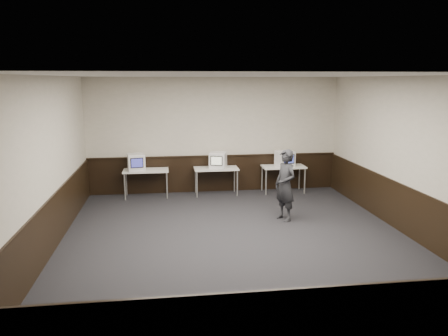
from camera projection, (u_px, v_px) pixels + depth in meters
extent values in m
plane|color=black|center=(238.00, 241.00, 8.60)|extent=(8.00, 8.00, 0.00)
plane|color=white|center=(239.00, 75.00, 7.96)|extent=(8.00, 8.00, 0.00)
plane|color=#BCB6A5|center=(214.00, 135.00, 12.17)|extent=(7.00, 0.00, 7.00)
plane|color=#BCB6A5|center=(304.00, 234.00, 4.40)|extent=(7.00, 0.00, 7.00)
plane|color=#BCB6A5|center=(46.00, 166.00, 7.82)|extent=(0.00, 8.00, 8.00)
plane|color=#BCB6A5|center=(410.00, 157.00, 8.75)|extent=(0.00, 8.00, 8.00)
cube|color=black|center=(215.00, 174.00, 12.37)|extent=(6.98, 0.04, 1.00)
cube|color=black|center=(300.00, 331.00, 4.64)|extent=(6.98, 0.04, 1.00)
cube|color=black|center=(52.00, 225.00, 8.04)|extent=(0.04, 7.98, 1.00)
cube|color=black|center=(405.00, 210.00, 8.96)|extent=(0.04, 7.98, 1.00)
cube|color=black|center=(215.00, 156.00, 12.24)|extent=(6.98, 0.06, 0.04)
cube|color=silver|center=(146.00, 170.00, 11.70)|extent=(1.20, 0.60, 0.04)
cylinder|color=#999999|center=(125.00, 187.00, 11.46)|extent=(0.04, 0.04, 0.71)
cylinder|color=#999999|center=(167.00, 186.00, 11.60)|extent=(0.04, 0.04, 0.71)
cylinder|color=#999999|center=(126.00, 183.00, 11.94)|extent=(0.04, 0.04, 0.71)
cylinder|color=#999999|center=(167.00, 181.00, 12.09)|extent=(0.04, 0.04, 0.71)
cube|color=silver|center=(216.00, 169.00, 11.95)|extent=(1.20, 0.60, 0.04)
cylinder|color=#999999|center=(197.00, 185.00, 11.71)|extent=(0.04, 0.04, 0.71)
cylinder|color=#999999|center=(237.00, 183.00, 11.86)|extent=(0.04, 0.04, 0.71)
cylinder|color=#999999|center=(196.00, 180.00, 12.20)|extent=(0.04, 0.04, 0.71)
cylinder|color=#999999|center=(234.00, 179.00, 12.34)|extent=(0.04, 0.04, 0.71)
cube|color=silver|center=(283.00, 167.00, 12.20)|extent=(1.20, 0.60, 0.04)
cylinder|color=#999999|center=(266.00, 182.00, 11.96)|extent=(0.04, 0.04, 0.71)
cylinder|color=#999999|center=(305.00, 181.00, 12.11)|extent=(0.04, 0.04, 0.71)
cylinder|color=#999999|center=(262.00, 178.00, 12.45)|extent=(0.04, 0.04, 0.71)
cylinder|color=#999999|center=(299.00, 177.00, 12.59)|extent=(0.04, 0.04, 0.71)
cube|color=white|center=(136.00, 162.00, 11.59)|extent=(0.50, 0.52, 0.44)
cube|color=black|center=(137.00, 163.00, 11.36)|extent=(0.33, 0.07, 0.27)
cube|color=#313292|center=(137.00, 163.00, 11.35)|extent=(0.28, 0.05, 0.22)
cube|color=white|center=(218.00, 160.00, 11.90)|extent=(0.55, 0.56, 0.43)
cube|color=black|center=(216.00, 161.00, 11.67)|extent=(0.32, 0.11, 0.26)
cube|color=silver|center=(216.00, 161.00, 11.66)|extent=(0.27, 0.09, 0.22)
cube|color=white|center=(285.00, 159.00, 12.12)|extent=(0.54, 0.55, 0.43)
cube|color=black|center=(289.00, 159.00, 11.91)|extent=(0.32, 0.10, 0.26)
cube|color=#3B46AF|center=(289.00, 159.00, 11.90)|extent=(0.27, 0.08, 0.22)
imported|color=#222327|center=(285.00, 185.00, 9.75)|extent=(0.59, 0.69, 1.61)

